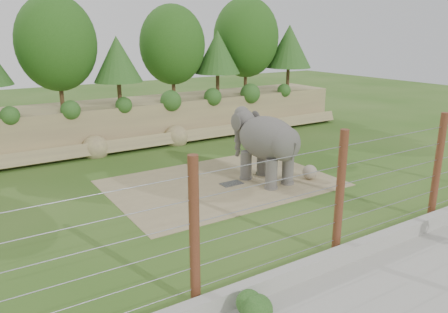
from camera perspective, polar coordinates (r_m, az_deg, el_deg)
ground at (r=17.50m, az=3.55°, el=-6.58°), size 90.00×90.00×0.00m
back_embankment at (r=27.76m, az=-11.07°, el=10.08°), size 30.00×5.52×8.77m
dirt_patch at (r=20.07m, az=-0.33°, el=-3.48°), size 10.00×7.00×0.02m
drain_grate at (r=19.93m, az=1.00°, el=-3.55°), size 1.00×0.60×0.03m
elephant at (r=19.92m, az=5.66°, el=1.08°), size 2.07×4.10×3.20m
stone_ball at (r=20.86m, az=11.14°, el=-2.01°), size 0.68×0.68×0.68m
retaining_wall at (r=14.07m, az=15.89°, el=-12.05°), size 26.00×0.35×0.50m
walkway at (r=13.16m, az=22.52°, el=-16.06°), size 26.00×4.00×0.01m
barrier_fence at (r=13.65m, az=14.89°, el=-4.78°), size 20.26×0.26×4.00m
walkway_shrub at (r=11.03m, az=3.84°, el=-19.10°), size 0.76×0.76×0.76m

